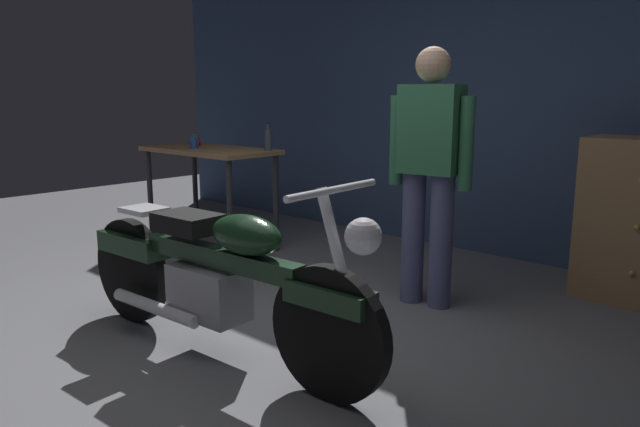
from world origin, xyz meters
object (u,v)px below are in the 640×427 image
(motorcycle, at_px, (216,275))
(mug_blue_enamel, at_px, (194,142))
(bottle, at_px, (268,139))
(person_standing, at_px, (429,166))
(mug_green_speckled, at_px, (195,139))
(mug_red_diner, at_px, (196,141))

(motorcycle, bearing_deg, mug_blue_enamel, 143.20)
(motorcycle, bearing_deg, bottle, 126.44)
(mug_blue_enamel, bearing_deg, motorcycle, -33.96)
(motorcycle, distance_m, person_standing, 1.56)
(motorcycle, distance_m, mug_blue_enamel, 2.44)
(mug_green_speckled, relative_size, bottle, 0.45)
(mug_red_diner, bearing_deg, motorcycle, -34.64)
(motorcycle, height_order, mug_green_speckled, same)
(mug_green_speckled, distance_m, mug_red_diner, 0.21)
(motorcycle, height_order, bottle, bottle)
(person_standing, xyz_separation_m, mug_green_speckled, (-2.75, 0.19, 0.02))
(mug_blue_enamel, height_order, mug_red_diner, mug_blue_enamel)
(mug_red_diner, relative_size, bottle, 0.44)
(mug_green_speckled, distance_m, bottle, 1.02)
(bottle, bearing_deg, mug_green_speckled, -179.08)
(person_standing, height_order, mug_red_diner, person_standing)
(motorcycle, bearing_deg, mug_red_diner, 142.51)
(mug_red_diner, bearing_deg, bottle, 8.84)
(mug_green_speckled, bearing_deg, bottle, 0.92)
(mug_green_speckled, bearing_deg, mug_blue_enamel, -37.37)
(mug_red_diner, distance_m, bottle, 0.85)
(motorcycle, xyz_separation_m, person_standing, (0.39, 1.43, 0.48))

